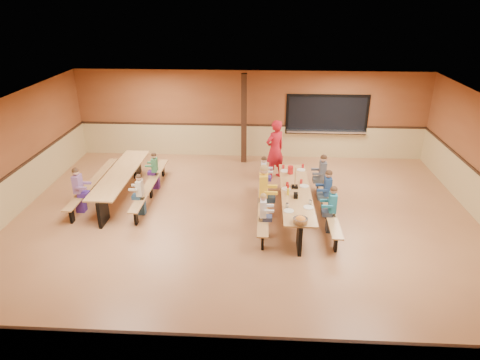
{
  "coord_description": "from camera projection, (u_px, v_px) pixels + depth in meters",
  "views": [
    {
      "loc": [
        0.43,
        -9.35,
        5.4
      ],
      "look_at": [
        -0.1,
        0.22,
        1.15
      ],
      "focal_mm": 32.0,
      "sensor_mm": 36.0,
      "label": 1
    }
  ],
  "objects": [
    {
      "name": "seated_child_purple_sec",
      "position": [
        79.0,
        190.0,
        11.19
      ],
      "size": [
        0.38,
        0.31,
        1.23
      ],
      "primitive_type": null,
      "color": "slate",
      "rests_on": "ground"
    },
    {
      "name": "structural_post",
      "position": [
        244.0,
        119.0,
        14.16
      ],
      "size": [
        0.18,
        0.18,
        3.0
      ],
      "primitive_type": "cube",
      "color": "black",
      "rests_on": "ground"
    },
    {
      "name": "punch_pitcher",
      "position": [
        290.0,
        170.0,
        11.86
      ],
      "size": [
        0.16,
        0.16,
        0.22
      ],
      "primitive_type": "cylinder",
      "color": "red",
      "rests_on": "cafeteria_table_main"
    },
    {
      "name": "seated_child_teal_right",
      "position": [
        332.0,
        210.0,
        10.24
      ],
      "size": [
        0.36,
        0.3,
        1.2
      ],
      "primitive_type": null,
      "color": "#1F6F85",
      "rests_on": "ground"
    },
    {
      "name": "cafeteria_table_second",
      "position": [
        121.0,
        179.0,
        12.06
      ],
      "size": [
        1.91,
        3.7,
        0.74
      ],
      "color": "#AF7D45",
      "rests_on": "ground"
    },
    {
      "name": "ground",
      "position": [
        243.0,
        225.0,
        10.75
      ],
      "size": [
        12.0,
        12.0,
        0.0
      ],
      "primitive_type": "plane",
      "color": "#995F3A",
      "rests_on": "ground"
    },
    {
      "name": "napkin_dispenser",
      "position": [
        296.0,
        195.0,
        10.48
      ],
      "size": [
        0.1,
        0.14,
        0.13
      ],
      "primitive_type": "cube",
      "color": "black",
      "rests_on": "cafeteria_table_main"
    },
    {
      "name": "seated_child_white_left",
      "position": [
        263.0,
        216.0,
        10.05
      ],
      "size": [
        0.33,
        0.27,
        1.12
      ],
      "primitive_type": null,
      "color": "white",
      "rests_on": "ground"
    },
    {
      "name": "chip_bowl",
      "position": [
        300.0,
        220.0,
        9.33
      ],
      "size": [
        0.32,
        0.32,
        0.15
      ],
      "primitive_type": null,
      "color": "orange",
      "rests_on": "cafeteria_table_main"
    },
    {
      "name": "seated_child_navy_right",
      "position": [
        327.0,
        193.0,
        11.05
      ],
      "size": [
        0.38,
        0.31,
        1.23
      ],
      "primitive_type": null,
      "color": "navy",
      "rests_on": "ground"
    },
    {
      "name": "seated_child_char_right",
      "position": [
        322.0,
        176.0,
        12.02
      ],
      "size": [
        0.39,
        0.32,
        1.25
      ],
      "primitive_type": null,
      "color": "#4C4E55",
      "rests_on": "ground"
    },
    {
      "name": "room_envelope",
      "position": [
        244.0,
        201.0,
        10.47
      ],
      "size": [
        12.04,
        10.04,
        3.02
      ],
      "color": "brown",
      "rests_on": "ground"
    },
    {
      "name": "condiment_ketchup",
      "position": [
        288.0,
        187.0,
        10.86
      ],
      "size": [
        0.06,
        0.06,
        0.17
      ],
      "primitive_type": "cylinder",
      "color": "#B2140F",
      "rests_on": "cafeteria_table_main"
    },
    {
      "name": "seated_child_grey_left",
      "position": [
        264.0,
        176.0,
        12.17
      ],
      "size": [
        0.34,
        0.28,
        1.15
      ],
      "primitive_type": null,
      "color": "silver",
      "rests_on": "ground"
    },
    {
      "name": "seated_adult_yellow",
      "position": [
        263.0,
        191.0,
        10.93
      ],
      "size": [
        0.47,
        0.38,
        1.41
      ],
      "primitive_type": null,
      "color": "yellow",
      "rests_on": "ground"
    },
    {
      "name": "place_settings",
      "position": [
        296.0,
        189.0,
        10.85
      ],
      "size": [
        0.65,
        3.3,
        0.11
      ],
      "primitive_type": null,
      "color": "beige",
      "rests_on": "cafeteria_table_main"
    },
    {
      "name": "seated_child_green_sec",
      "position": [
        155.0,
        171.0,
        12.55
      ],
      "size": [
        0.32,
        0.26,
        1.11
      ],
      "primitive_type": null,
      "color": "#3D8354",
      "rests_on": "ground"
    },
    {
      "name": "cafeteria_table_main",
      "position": [
        295.0,
        198.0,
        10.96
      ],
      "size": [
        1.91,
        3.7,
        0.74
      ],
      "color": "#AF7D45",
      "rests_on": "ground"
    },
    {
      "name": "standing_woman",
      "position": [
        275.0,
        149.0,
        13.14
      ],
      "size": [
        0.81,
        0.77,
        1.86
      ],
      "primitive_type": "imported",
      "rotation": [
        0.0,
        0.0,
        3.81
      ],
      "color": "red",
      "rests_on": "ground"
    },
    {
      "name": "kitchen_pass_through",
      "position": [
        327.0,
        116.0,
        14.54
      ],
      "size": [
        2.78,
        0.28,
        1.38
      ],
      "color": "black",
      "rests_on": "ground"
    },
    {
      "name": "condiment_mustard",
      "position": [
        288.0,
        192.0,
        10.63
      ],
      "size": [
        0.06,
        0.06,
        0.17
      ],
      "primitive_type": "cylinder",
      "color": "yellow",
      "rests_on": "cafeteria_table_main"
    },
    {
      "name": "seated_child_tan_sec",
      "position": [
        140.0,
        195.0,
        11.09
      ],
      "size": [
        0.32,
        0.27,
        1.12
      ],
      "primitive_type": null,
      "color": "beige",
      "rests_on": "ground"
    },
    {
      "name": "table_paddle",
      "position": [
        295.0,
        183.0,
        10.99
      ],
      "size": [
        0.16,
        0.16,
        0.56
      ],
      "color": "black",
      "rests_on": "cafeteria_table_main"
    }
  ]
}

